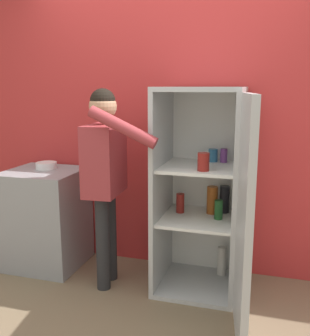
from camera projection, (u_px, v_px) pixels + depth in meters
ground_plane at (136, 320)px, 2.76m from camera, size 12.00×12.00×0.00m
wall_back at (171, 125)px, 3.42m from camera, size 7.00×0.06×2.55m
refrigerator at (209, 196)px, 2.97m from camera, size 0.78×1.27×1.60m
person at (106, 164)px, 3.07m from camera, size 0.63×0.56×1.60m
counter at (46, 218)px, 3.56m from camera, size 0.64×0.61×0.88m
bowl at (46, 165)px, 3.54m from camera, size 0.19×0.19×0.06m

